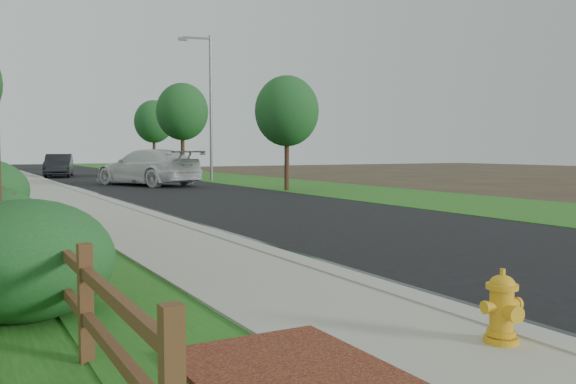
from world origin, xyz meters
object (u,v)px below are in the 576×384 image
white_suv (148,167)px  dark_car_mid (143,164)px  ranch_fence (19,225)px  streetlight (208,99)px  fire_hydrant (502,309)px

white_suv → dark_car_mid: bearing=-126.3°
ranch_fence → dark_car_mid: (10.80, 30.82, 0.28)m
dark_car_mid → streetlight: streetlight is taller
fire_hydrant → dark_car_mid: (7.30, 38.36, 0.47)m
white_suv → fire_hydrant: bearing=58.4°
dark_car_mid → streetlight: bearing=105.6°
fire_hydrant → white_suv: bearing=80.5°
dark_car_mid → white_suv: bearing=76.7°
ranch_fence → white_suv: 22.05m
fire_hydrant → white_suv: (4.68, 28.02, 0.55)m
fire_hydrant → dark_car_mid: size_ratio=0.14×
ranch_fence → dark_car_mid: 32.66m
ranch_fence → streetlight: (12.76, 23.30, 4.35)m
fire_hydrant → dark_car_mid: 39.05m
ranch_fence → fire_hydrant: bearing=-65.1°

